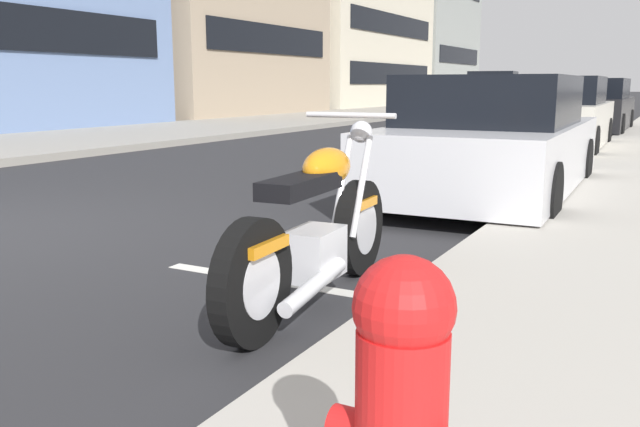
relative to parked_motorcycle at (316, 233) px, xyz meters
The scene contains 9 objects.
sidewalk_far_curb 15.91m from the parked_motorcycle, 39.63° to the left, with size 120.00×5.00×0.14m, color gray.
parking_stall_stripe 0.55m from the parked_motorcycle, 41.62° to the left, with size 0.12×2.20×0.01m, color silver.
parked_motorcycle is the anchor object (origin of this frame).
parked_car_second_in_row 4.30m from the parked_motorcycle, ahead, with size 4.47×1.95×1.40m.
parked_car_at_intersection 10.28m from the parked_motorcycle, ahead, with size 4.48×1.95×1.45m.
parked_car_far_down_curb 15.79m from the parked_motorcycle, ahead, with size 4.53×1.82×1.46m.
crossing_truck 29.57m from the parked_motorcycle, 10.61° to the left, with size 2.39×5.60×1.91m.
fire_hydrant 2.47m from the parked_motorcycle, 146.92° to the right, with size 0.24×0.36×0.79m.
townhouse_near_left 36.60m from the parked_motorcycle, 28.83° to the left, with size 13.09×10.29×8.49m.
Camera 1 is at (-3.70, -5.50, 1.31)m, focal length 37.83 mm.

